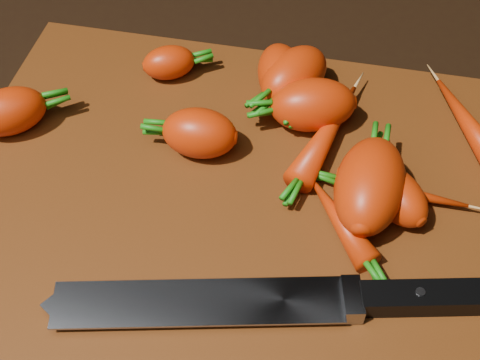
# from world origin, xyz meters

# --- Properties ---
(ground) EXTENTS (2.00, 2.00, 0.01)m
(ground) POSITION_xyz_m (0.00, 0.00, -0.01)
(ground) COLOR black
(cutting_board) EXTENTS (0.50, 0.40, 0.01)m
(cutting_board) POSITION_xyz_m (0.00, 0.00, 0.01)
(cutting_board) COLOR #653010
(cutting_board) RESTS_ON ground
(carrot_0) EXTENTS (0.08, 0.07, 0.04)m
(carrot_0) POSITION_xyz_m (-0.22, 0.04, 0.03)
(carrot_0) COLOR red
(carrot_0) RESTS_ON cutting_board
(carrot_1) EXTENTS (0.07, 0.05, 0.04)m
(carrot_1) POSITION_xyz_m (-0.04, 0.05, 0.03)
(carrot_1) COLOR red
(carrot_1) RESTS_ON cutting_board
(carrot_2) EXTENTS (0.07, 0.09, 0.05)m
(carrot_2) POSITION_xyz_m (0.01, 0.14, 0.03)
(carrot_2) COLOR red
(carrot_2) RESTS_ON cutting_board
(carrot_3) EXTENTS (0.06, 0.10, 0.06)m
(carrot_3) POSITION_xyz_m (0.11, 0.02, 0.04)
(carrot_3) COLOR red
(carrot_3) RESTS_ON cutting_board
(carrot_4) EXTENTS (0.09, 0.07, 0.05)m
(carrot_4) POSITION_xyz_m (0.05, 0.10, 0.04)
(carrot_4) COLOR red
(carrot_4) RESTS_ON cutting_board
(carrot_5) EXTENTS (0.06, 0.05, 0.03)m
(carrot_5) POSITION_xyz_m (-0.10, 0.14, 0.03)
(carrot_5) COLOR red
(carrot_5) RESTS_ON cutting_board
(carrot_6) EXTENTS (0.07, 0.08, 0.04)m
(carrot_6) POSITION_xyz_m (0.13, 0.02, 0.03)
(carrot_6) COLOR red
(carrot_6) RESTS_ON cutting_board
(carrot_7) EXTENTS (0.06, 0.13, 0.03)m
(carrot_7) POSITION_xyz_m (0.07, 0.08, 0.03)
(carrot_7) COLOR red
(carrot_7) RESTS_ON cutting_board
(carrot_8) EXTENTS (0.11, 0.03, 0.02)m
(carrot_8) POSITION_xyz_m (0.13, 0.03, 0.02)
(carrot_8) COLOR red
(carrot_8) RESTS_ON cutting_board
(carrot_9) EXTENTS (0.07, 0.09, 0.02)m
(carrot_9) POSITION_xyz_m (0.09, -0.01, 0.02)
(carrot_9) COLOR red
(carrot_9) RESTS_ON cutting_board
(carrot_10) EXTENTS (0.08, 0.09, 0.05)m
(carrot_10) POSITION_xyz_m (0.03, 0.14, 0.04)
(carrot_10) COLOR red
(carrot_10) RESTS_ON cutting_board
(carrot_11) EXTENTS (0.08, 0.13, 0.03)m
(carrot_11) POSITION_xyz_m (0.19, 0.11, 0.03)
(carrot_11) COLOR red
(carrot_11) RESTS_ON cutting_board
(knife) EXTENTS (0.35, 0.11, 0.02)m
(knife) POSITION_xyz_m (0.01, -0.10, 0.02)
(knife) COLOR gray
(knife) RESTS_ON cutting_board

